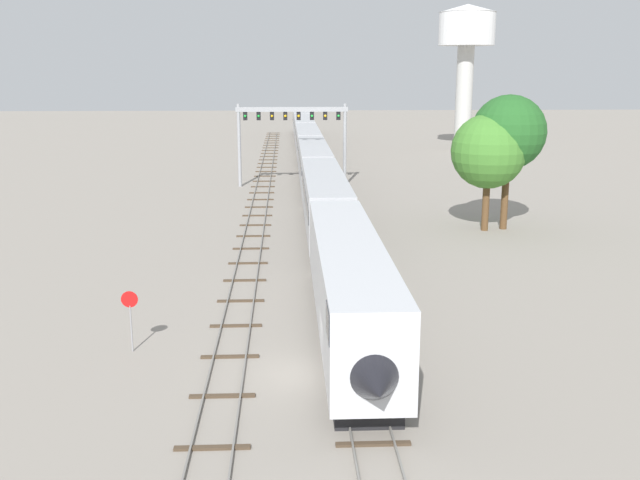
{
  "coord_description": "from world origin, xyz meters",
  "views": [
    {
      "loc": [
        -0.86,
        -28.41,
        12.59
      ],
      "look_at": [
        1.0,
        12.0,
        3.0
      ],
      "focal_mm": 40.61,
      "sensor_mm": 36.0,
      "label": 1
    }
  ],
  "objects": [
    {
      "name": "ground_plane",
      "position": [
        0.0,
        0.0,
        0.0
      ],
      "size": [
        400.0,
        400.0,
        0.0
      ],
      "primitive_type": "plane",
      "color": "gray"
    },
    {
      "name": "track_main",
      "position": [
        2.0,
        60.0,
        0.07
      ],
      "size": [
        2.6,
        200.0,
        0.16
      ],
      "color": "slate",
      "rests_on": "ground"
    },
    {
      "name": "track_near",
      "position": [
        -3.5,
        40.0,
        0.07
      ],
      "size": [
        2.6,
        160.0,
        0.16
      ],
      "color": "slate",
      "rests_on": "ground"
    },
    {
      "name": "passenger_train",
      "position": [
        2.0,
        59.24,
        2.61
      ],
      "size": [
        3.04,
        130.92,
        4.8
      ],
      "color": "silver",
      "rests_on": "ground"
    },
    {
      "name": "signal_gantry",
      "position": [
        -0.25,
        50.6,
        6.62
      ],
      "size": [
        12.1,
        0.49,
        8.95
      ],
      "color": "#999BA0",
      "rests_on": "ground"
    },
    {
      "name": "water_tower",
      "position": [
        26.93,
        85.48,
        17.02
      ],
      "size": [
        8.74,
        8.74,
        22.21
      ],
      "color": "beige",
      "rests_on": "ground"
    },
    {
      "name": "stop_sign",
      "position": [
        -8.0,
        2.95,
        1.87
      ],
      "size": [
        0.76,
        0.08,
        2.88
      ],
      "color": "gray",
      "rests_on": "ground"
    },
    {
      "name": "trackside_tree_left",
      "position": [
        14.9,
        27.43,
        6.3
      ],
      "size": [
        5.85,
        5.85,
        9.26
      ],
      "color": "brown",
      "rests_on": "ground"
    },
    {
      "name": "trackside_tree_mid",
      "position": [
        16.55,
        27.89,
        7.72
      ],
      "size": [
        5.84,
        5.84,
        10.68
      ],
      "color": "brown",
      "rests_on": "ground"
    }
  ]
}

